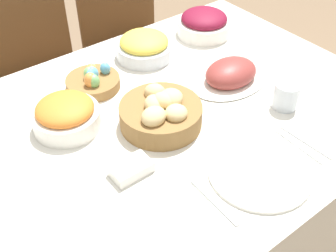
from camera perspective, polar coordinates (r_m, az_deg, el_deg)
name	(u,v)px	position (r m, az deg, el deg)	size (l,w,h in m)	color
dining_table	(152,204)	(1.53, -2.15, -10.54)	(1.56, 1.02, 0.75)	silver
chair_far_center	(38,67)	(2.00, -17.20, 7.58)	(0.45, 0.45, 0.99)	brown
chair_far_right	(129,35)	(2.18, -5.29, 12.19)	(0.46, 0.46, 0.99)	brown
bread_basket	(161,113)	(1.23, -0.94, 1.82)	(0.24, 0.24, 0.11)	olive
egg_basket	(93,80)	(1.41, -10.12, 6.10)	(0.18, 0.18, 0.08)	olive
ham_platter	(231,74)	(1.44, 8.49, 6.94)	(0.29, 0.21, 0.09)	white
carrot_bowl	(66,115)	(1.25, -13.67, 1.49)	(0.20, 0.20, 0.10)	white
pineapple_bowl	(144,46)	(1.55, -3.24, 10.74)	(0.21, 0.21, 0.09)	silver
beet_salad_bowl	(204,23)	(1.70, 4.88, 13.68)	(0.21, 0.21, 0.10)	white
dinner_plate	(259,172)	(1.14, 12.28, -6.08)	(0.27, 0.27, 0.01)	white
fork	(214,202)	(1.05, 6.23, -10.21)	(0.02, 0.17, 0.00)	silver
knife	(299,147)	(1.24, 17.33, -2.67)	(0.02, 0.17, 0.00)	silver
spoon	(306,142)	(1.26, 18.17, -2.09)	(0.02, 0.17, 0.00)	silver
drinking_cup	(286,95)	(1.35, 15.70, 4.00)	(0.08, 0.08, 0.08)	silver
butter_dish	(131,169)	(1.11, -5.03, -5.81)	(0.11, 0.07, 0.03)	white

